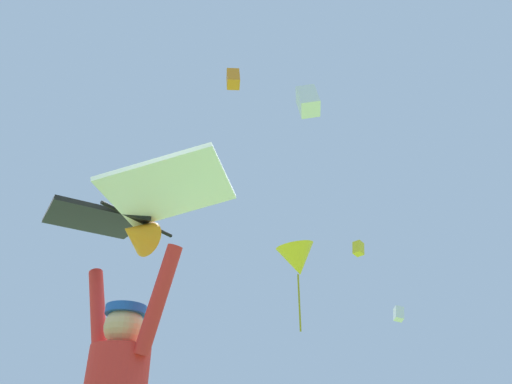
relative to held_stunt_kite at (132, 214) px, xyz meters
name	(u,v)px	position (x,y,z in m)	size (l,w,h in m)	color
held_stunt_kite	(132,214)	(0.00, 0.00, 0.00)	(1.60, 0.87, 0.38)	black
distant_kite_yellow_low_left	(297,260)	(-3.68, 9.16, 3.61)	(1.20, 1.32, 2.50)	yellow
distant_kite_orange_overhead_distant	(233,79)	(-10.27, 14.75, 18.06)	(1.19, 1.15, 1.31)	orange
distant_kite_white_low_right	(308,101)	(-4.08, 11.39, 11.07)	(1.26, 1.18, 1.43)	white
distant_kite_yellow_far_center	(358,248)	(-11.08, 33.95, 14.73)	(0.84, 1.02, 1.26)	yellow
distant_kite_white_mid_left	(399,314)	(-8.57, 34.08, 8.88)	(0.91, 1.13, 1.22)	white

